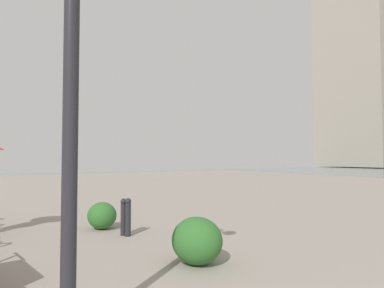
% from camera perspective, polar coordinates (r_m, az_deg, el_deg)
% --- Properties ---
extents(building_highrise, '(13.89, 14.02, 39.90)m').
position_cam_1_polar(building_highrise, '(76.55, 26.71, 11.80)').
color(building_highrise, '#9E9384').
rests_on(building_highrise, ground).
extents(lamppost, '(0.98, 0.28, 4.40)m').
position_cam_1_polar(lamppost, '(3.56, -19.18, 18.56)').
color(lamppost, '#232328').
rests_on(lamppost, ground).
extents(bollard_near, '(0.13, 0.13, 0.79)m').
position_cam_1_polar(bollard_near, '(7.49, -10.49, -11.63)').
color(bollard_near, '#232328').
rests_on(bollard_near, ground).
extents(bollard_mid, '(0.13, 0.13, 0.77)m').
position_cam_1_polar(bollard_mid, '(7.60, -11.22, -11.55)').
color(bollard_mid, '#232328').
rests_on(bollard_mid, ground).
extents(shrub_low, '(0.72, 0.65, 0.61)m').
position_cam_1_polar(shrub_low, '(8.37, -14.60, -11.34)').
color(shrub_low, '#2D6628').
rests_on(shrub_low, ground).
extents(shrub_wide, '(0.85, 0.76, 0.72)m').
position_cam_1_polar(shrub_wide, '(5.53, 0.83, -15.60)').
color(shrub_wide, '#2D6628').
rests_on(shrub_wide, ground).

